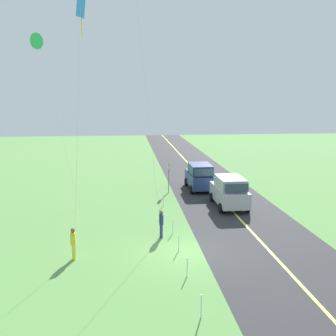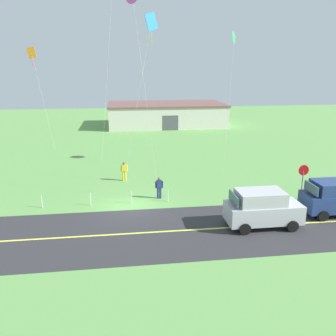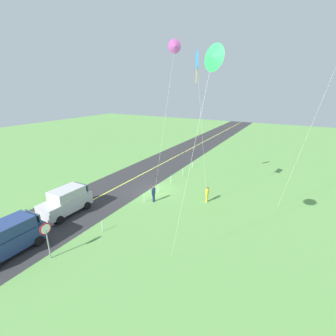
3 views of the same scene
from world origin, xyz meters
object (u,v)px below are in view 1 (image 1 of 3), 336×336
Objects in this scene: person_adult_near at (73,242)px; person_adult_companion at (161,223)px; kite_red_low at (81,10)px; stop_sign at (168,172)px; car_suv_foreground at (229,191)px; car_parked_east_near at (200,176)px; kite_yellow_high at (37,42)px.

person_adult_companion is at bearing -55.27° from person_adult_near.
person_adult_companion is 0.12× the size of kite_red_low.
person_adult_companion is (-10.10, 1.52, -0.94)m from stop_sign.
car_suv_foreground is 1.72× the size of stop_sign.
stop_sign is 1.60× the size of person_adult_companion.
car_parked_east_near is at bearing -36.89° from kite_red_low.
kite_yellow_high is (-3.41, 12.14, 10.43)m from car_parked_east_near.
person_adult_companion is 11.93m from kite_red_low.
person_adult_near is at bearing -161.84° from kite_yellow_high.
car_parked_east_near is at bearing -72.80° from stop_sign.
kite_red_low reaches higher than person_adult_companion.
stop_sign is 10.25m from person_adult_companion.
kite_yellow_high is (2.01, 13.26, 10.43)m from car_suv_foreground.
kite_red_low is at bearing 143.11° from car_parked_east_near.
person_adult_near is at bearing -100.63° from person_adult_companion.
kite_red_low is (-5.65, 9.43, 10.95)m from car_suv_foreground.
kite_yellow_high reaches higher than person_adult_near.
car_parked_east_near is at bearing -74.30° from kite_yellow_high.
kite_red_low reaches higher than stop_sign.
car_suv_foreground is at bearing -168.26° from car_parked_east_near.
stop_sign reaches higher than person_adult_near.
car_suv_foreground is 6.05m from stop_sign.
car_parked_east_near is 0.36× the size of kite_yellow_high.
stop_sign is 13.76m from kite_yellow_high.
car_suv_foreground reaches higher than person_adult_companion.
car_suv_foreground is 0.36× the size of kite_yellow_high.
kite_yellow_high reaches higher than person_adult_companion.
stop_sign reaches higher than car_parked_east_near.
car_parked_east_near is 16.37m from kite_yellow_high.
car_parked_east_near is 3.01m from stop_sign.
kite_red_low is (2.32, -0.56, 11.24)m from person_adult_near.
kite_red_low is 8.58m from kite_yellow_high.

